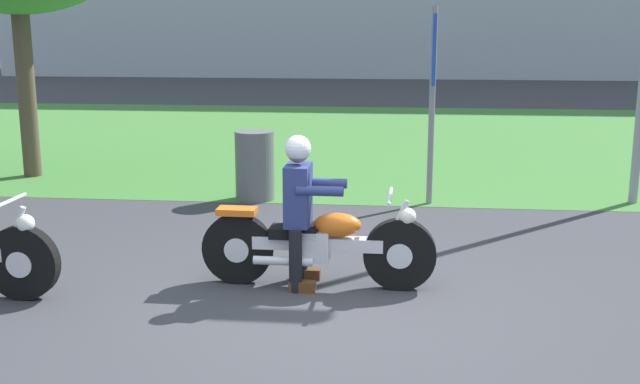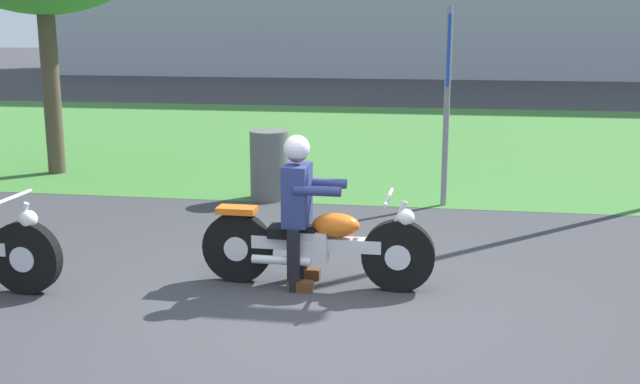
% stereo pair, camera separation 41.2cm
% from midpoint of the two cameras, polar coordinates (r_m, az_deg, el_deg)
% --- Properties ---
extents(ground, '(120.00, 120.00, 0.00)m').
position_cam_midpoint_polar(ground, '(6.59, 1.55, -9.04)').
color(ground, '#38383D').
extents(grass_verge, '(60.00, 12.00, 0.01)m').
position_cam_midpoint_polar(grass_verge, '(16.25, 6.31, 3.87)').
color(grass_verge, '#3D7533').
rests_on(grass_verge, ground).
extents(motorcycle_lead, '(2.17, 0.66, 0.89)m').
position_cam_midpoint_polar(motorcycle_lead, '(7.16, 1.44, -3.87)').
color(motorcycle_lead, black).
rests_on(motorcycle_lead, ground).
extents(rider_lead, '(0.55, 0.48, 1.41)m').
position_cam_midpoint_polar(rider_lead, '(7.08, 0.12, -0.50)').
color(rider_lead, black).
rests_on(rider_lead, ground).
extents(trash_can, '(0.53, 0.53, 0.95)m').
position_cam_midpoint_polar(trash_can, '(10.68, -2.62, 1.99)').
color(trash_can, '#595E5B').
rests_on(trash_can, ground).
extents(sign_banner, '(0.08, 0.60, 2.60)m').
position_cam_midpoint_polar(sign_banner, '(10.29, 10.50, 8.42)').
color(sign_banner, gray).
rests_on(sign_banner, ground).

